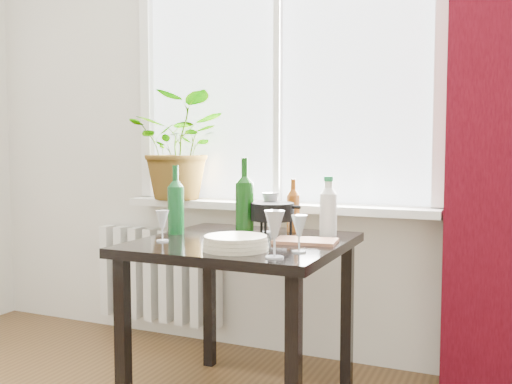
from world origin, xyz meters
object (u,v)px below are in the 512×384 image
at_px(wineglass_front_right, 274,234).
at_px(wineglass_back_left, 246,214).
at_px(wineglass_front_left, 162,226).
at_px(cutting_board, 306,241).
at_px(cleaning_bottle, 328,206).
at_px(wine_bottle_right, 245,196).
at_px(fondue_pot, 273,220).
at_px(tv_remote, 246,249).
at_px(wineglass_back_center, 270,212).
at_px(table, 243,261).
at_px(radiator, 159,275).
at_px(plate_stack, 236,243).
at_px(wineglass_far_right, 299,233).
at_px(wine_bottle_left, 176,199).
at_px(potted_plant, 181,147).
at_px(bottle_amber, 293,205).

xyz_separation_m(wineglass_front_right, wineglass_back_left, (-0.36, 0.53, -0.00)).
distance_m(wineglass_front_left, cutting_board, 0.61).
bearing_deg(wineglass_front_left, cleaning_bottle, 35.62).
height_order(wine_bottle_right, wineglass_back_left, wine_bottle_right).
bearing_deg(fondue_pot, tv_remote, -84.55).
relative_size(wine_bottle_right, wineglass_back_center, 1.84).
bearing_deg(cleaning_bottle, wineglass_front_right, -92.55).
distance_m(wineglass_back_left, wineglass_front_left, 0.44).
height_order(table, fondue_pot, fondue_pot).
relative_size(wine_bottle_right, tv_remote, 1.99).
height_order(cleaning_bottle, wineglass_front_left, cleaning_bottle).
height_order(radiator, plate_stack, plate_stack).
height_order(cleaning_bottle, wineglass_front_right, cleaning_bottle).
distance_m(radiator, wineglass_far_right, 1.49).
bearing_deg(wine_bottle_right, wine_bottle_left, -162.43).
bearing_deg(wineglass_front_left, wine_bottle_right, 51.70).
bearing_deg(tv_remote, cutting_board, 53.75).
bearing_deg(table, radiator, 143.46).
relative_size(table, wineglass_back_center, 4.39).
bearing_deg(plate_stack, radiator, 136.91).
bearing_deg(plate_stack, potted_plant, 132.14).
relative_size(radiator, wine_bottle_right, 2.24).
height_order(tv_remote, cutting_board, tv_remote).
distance_m(radiator, wineglass_front_left, 1.07).
distance_m(wineglass_front_left, plate_stack, 0.38).
xyz_separation_m(bottle_amber, tv_remote, (0.01, -0.56, -0.12)).
bearing_deg(fondue_pot, bottle_amber, 77.64).
relative_size(wine_bottle_left, cleaning_bottle, 1.19).
bearing_deg(wineglass_front_right, wineglass_far_right, 73.21).
bearing_deg(wineglass_far_right, plate_stack, -167.39).
xyz_separation_m(radiator, wineglass_back_center, (0.88, -0.40, 0.46)).
bearing_deg(wine_bottle_right, wineglass_back_left, 111.40).
xyz_separation_m(wine_bottle_left, wine_bottle_right, (0.30, 0.10, 0.02)).
bearing_deg(cleaning_bottle, table, -140.34).
bearing_deg(radiator, plate_stack, -43.09).
height_order(bottle_amber, fondue_pot, bottle_amber).
xyz_separation_m(fondue_pot, tv_remote, (0.05, -0.38, -0.07)).
bearing_deg(plate_stack, bottle_amber, 86.58).
bearing_deg(wineglass_back_left, fondue_pot, -21.71).
bearing_deg(wineglass_back_center, bottle_amber, 44.98).
height_order(wine_bottle_right, cleaning_bottle, wine_bottle_right).
distance_m(wineglass_front_right, wineglass_back_left, 0.64).
bearing_deg(potted_plant, wineglass_back_left, -32.56).
xyz_separation_m(table, wineglass_front_right, (0.28, -0.33, 0.18)).
xyz_separation_m(wineglass_front_left, plate_stack, (0.37, -0.06, -0.04)).
xyz_separation_m(wine_bottle_left, plate_stack, (0.44, -0.27, -0.13)).
bearing_deg(wineglass_front_right, wineglass_front_left, 165.13).
relative_size(radiator, wineglass_back_left, 4.58).
bearing_deg(wineglass_far_right, radiator, 145.10).
xyz_separation_m(wineglass_back_center, plate_stack, (0.05, -0.47, -0.07)).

